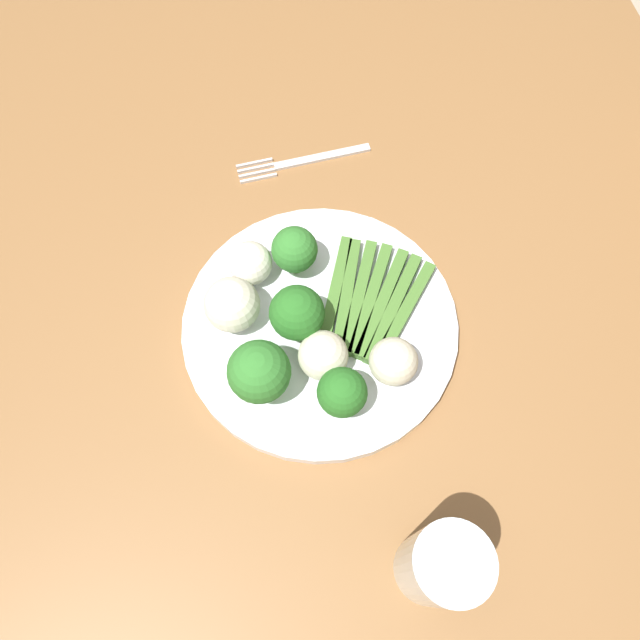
# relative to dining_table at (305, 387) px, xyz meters

# --- Properties ---
(ground_plane) EXTENTS (6.00, 6.00, 0.02)m
(ground_plane) POSITION_rel_dining_table_xyz_m (0.00, 0.00, -0.68)
(ground_plane) COLOR #B7A88E
(dining_table) EXTENTS (1.43, 1.09, 0.76)m
(dining_table) POSITION_rel_dining_table_xyz_m (0.00, 0.00, 0.00)
(dining_table) COLOR olive
(dining_table) RESTS_ON ground_plane
(plate) EXTENTS (0.29, 0.29, 0.01)m
(plate) POSITION_rel_dining_table_xyz_m (0.03, -0.02, 0.10)
(plate) COLOR white
(plate) RESTS_ON dining_table
(asparagus_bundle) EXTENTS (0.16, 0.14, 0.01)m
(asparagus_bundle) POSITION_rel_dining_table_xyz_m (0.05, -0.08, 0.11)
(asparagus_bundle) COLOR #47752D
(asparagus_bundle) RESTS_ON plate
(broccoli_front) EXTENTS (0.05, 0.05, 0.07)m
(broccoli_front) POSITION_rel_dining_table_xyz_m (0.03, 0.00, 0.14)
(broccoli_front) COLOR #568E33
(broccoli_front) RESTS_ON plate
(broccoli_near_center) EXTENTS (0.06, 0.06, 0.07)m
(broccoli_near_center) POSITION_rel_dining_table_xyz_m (-0.03, 0.04, 0.15)
(broccoli_near_center) COLOR #609E3D
(broccoli_near_center) RESTS_ON plate
(broccoli_front_left) EXTENTS (0.05, 0.05, 0.06)m
(broccoli_front_left) POSITION_rel_dining_table_xyz_m (-0.06, -0.03, 0.14)
(broccoli_front_left) COLOR #568E33
(broccoli_front_left) RESTS_ON plate
(broccoli_outer_edge) EXTENTS (0.05, 0.05, 0.06)m
(broccoli_outer_edge) POSITION_rel_dining_table_xyz_m (0.10, -0.01, 0.14)
(broccoli_outer_edge) COLOR #609E3D
(broccoli_outer_edge) RESTS_ON plate
(cauliflower_back) EXTENTS (0.05, 0.05, 0.05)m
(cauliflower_back) POSITION_rel_dining_table_xyz_m (-0.01, -0.02, 0.13)
(cauliflower_back) COLOR beige
(cauliflower_back) RESTS_ON plate
(cauliflower_near_fork) EXTENTS (0.05, 0.05, 0.05)m
(cauliflower_near_fork) POSITION_rel_dining_table_xyz_m (-0.03, -0.08, 0.13)
(cauliflower_near_fork) COLOR beige
(cauliflower_near_fork) RESTS_ON plate
(cauliflower_edge) EXTENTS (0.06, 0.06, 0.06)m
(cauliflower_edge) POSITION_rel_dining_table_xyz_m (0.05, 0.06, 0.13)
(cauliflower_edge) COLOR silver
(cauliflower_edge) RESTS_ON plate
(cauliflower_right) EXTENTS (0.05, 0.05, 0.05)m
(cauliflower_right) POSITION_rel_dining_table_xyz_m (0.10, 0.04, 0.13)
(cauliflower_right) COLOR white
(cauliflower_right) RESTS_ON plate
(fork) EXTENTS (0.04, 0.17, 0.00)m
(fork) POSITION_rel_dining_table_xyz_m (0.26, -0.04, 0.09)
(fork) COLOR silver
(fork) RESTS_ON dining_table
(water_glass) EXTENTS (0.06, 0.06, 0.12)m
(water_glass) POSITION_rel_dining_table_xyz_m (-0.21, -0.08, 0.15)
(water_glass) COLOR silver
(water_glass) RESTS_ON dining_table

